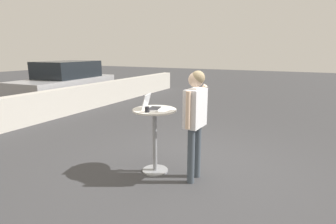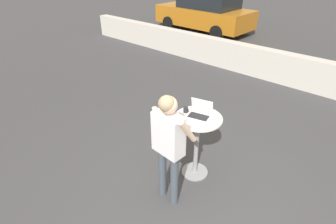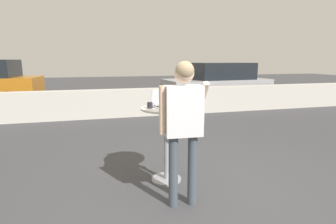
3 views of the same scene
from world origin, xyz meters
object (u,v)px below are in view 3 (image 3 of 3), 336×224
object	(u,v)px
coffee_mug	(150,105)
parked_car_further_down	(218,83)
standing_person	(183,116)
laptop	(165,103)
cafe_table	(166,132)

from	to	relation	value
coffee_mug	parked_car_further_down	distance (m)	7.15
standing_person	parked_car_further_down	xyz separation A→B (m)	(3.60, 6.69, -0.27)
laptop	standing_person	xyz separation A→B (m)	(0.04, -0.74, -0.04)
laptop	coffee_mug	bearing A→B (deg)	-165.52
laptop	standing_person	distance (m)	0.74
cafe_table	coffee_mug	xyz separation A→B (m)	(-0.23, -0.01, 0.39)
coffee_mug	standing_person	world-z (taller)	standing_person
coffee_mug	laptop	bearing A→B (deg)	14.48
laptop	cafe_table	bearing A→B (deg)	-75.11
laptop	standing_person	bearing A→B (deg)	-87.26
cafe_table	laptop	size ratio (longest dim) A/B	2.76
cafe_table	coffee_mug	size ratio (longest dim) A/B	10.38
cafe_table	standing_person	size ratio (longest dim) A/B	0.63
laptop	coffee_mug	xyz separation A→B (m)	(-0.22, -0.06, -0.01)
laptop	parked_car_further_down	bearing A→B (deg)	58.65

